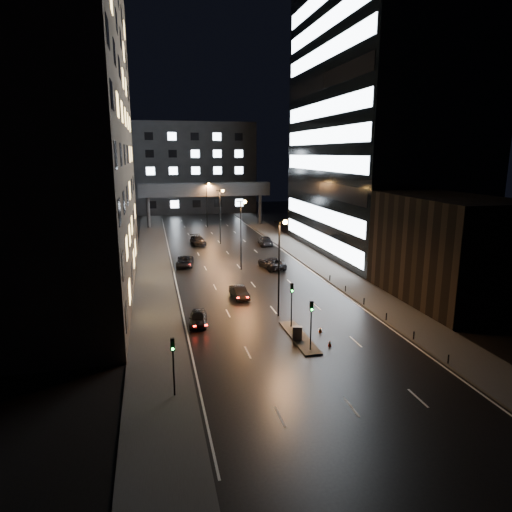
{
  "coord_description": "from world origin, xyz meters",
  "views": [
    {
      "loc": [
        -12.5,
        -35.46,
        16.66
      ],
      "look_at": [
        0.17,
        19.09,
        4.0
      ],
      "focal_mm": 32.0,
      "sensor_mm": 36.0,
      "label": 1
    }
  ],
  "objects_px": {
    "car_away_c": "(185,262)",
    "car_toward_a": "(272,263)",
    "car_away_a": "(198,318)",
    "car_away_b": "(239,292)",
    "car_away_d": "(198,240)",
    "utility_cabinet": "(297,333)",
    "car_toward_b": "(265,241)"
  },
  "relations": [
    {
      "from": "car_away_a",
      "to": "car_toward_a",
      "type": "bearing_deg",
      "value": 65.21
    },
    {
      "from": "car_toward_b",
      "to": "car_away_a",
      "type": "bearing_deg",
      "value": 71.1
    },
    {
      "from": "car_away_c",
      "to": "car_toward_b",
      "type": "bearing_deg",
      "value": 47.47
    },
    {
      "from": "car_away_d",
      "to": "utility_cabinet",
      "type": "relative_size",
      "value": 4.47
    },
    {
      "from": "car_away_b",
      "to": "car_away_d",
      "type": "height_order",
      "value": "car_away_d"
    },
    {
      "from": "car_away_b",
      "to": "utility_cabinet",
      "type": "bearing_deg",
      "value": -84.85
    },
    {
      "from": "car_away_d",
      "to": "car_away_c",
      "type": "bearing_deg",
      "value": -108.96
    },
    {
      "from": "car_away_b",
      "to": "car_away_d",
      "type": "distance_m",
      "value": 33.29
    },
    {
      "from": "car_away_d",
      "to": "car_toward_b",
      "type": "distance_m",
      "value": 12.52
    },
    {
      "from": "car_toward_b",
      "to": "car_toward_a",
      "type": "bearing_deg",
      "value": 83.58
    },
    {
      "from": "car_away_d",
      "to": "utility_cabinet",
      "type": "distance_m",
      "value": 47.01
    },
    {
      "from": "car_away_c",
      "to": "car_away_d",
      "type": "xyz_separation_m",
      "value": [
        3.68,
        16.28,
        0.08
      ]
    },
    {
      "from": "car_away_b",
      "to": "utility_cabinet",
      "type": "distance_m",
      "value": 13.83
    },
    {
      "from": "car_toward_a",
      "to": "car_toward_b",
      "type": "bearing_deg",
      "value": -108.81
    },
    {
      "from": "car_away_a",
      "to": "car_toward_b",
      "type": "relative_size",
      "value": 0.74
    },
    {
      "from": "car_toward_a",
      "to": "utility_cabinet",
      "type": "xyz_separation_m",
      "value": [
        -4.67,
        -26.41,
        -0.04
      ]
    },
    {
      "from": "car_away_b",
      "to": "car_toward_b",
      "type": "height_order",
      "value": "car_toward_b"
    },
    {
      "from": "car_away_c",
      "to": "utility_cabinet",
      "type": "bearing_deg",
      "value": -67.86
    },
    {
      "from": "car_away_d",
      "to": "car_toward_b",
      "type": "bearing_deg",
      "value": -21.12
    },
    {
      "from": "car_away_b",
      "to": "utility_cabinet",
      "type": "xyz_separation_m",
      "value": [
        2.71,
        -13.56,
        0.08
      ]
    },
    {
      "from": "car_away_c",
      "to": "car_toward_a",
      "type": "relative_size",
      "value": 0.9
    },
    {
      "from": "car_away_b",
      "to": "car_away_c",
      "type": "distance_m",
      "value": 17.72
    },
    {
      "from": "car_away_b",
      "to": "car_toward_a",
      "type": "height_order",
      "value": "car_toward_a"
    },
    {
      "from": "utility_cabinet",
      "to": "car_away_a",
      "type": "bearing_deg",
      "value": 161.13
    },
    {
      "from": "car_away_c",
      "to": "car_toward_a",
      "type": "bearing_deg",
      "value": -10.53
    },
    {
      "from": "car_away_d",
      "to": "car_toward_a",
      "type": "distance_m",
      "value": 22.21
    },
    {
      "from": "car_away_a",
      "to": "utility_cabinet",
      "type": "xyz_separation_m",
      "value": [
        8.34,
        -6.0,
        0.06
      ]
    },
    {
      "from": "car_away_a",
      "to": "car_away_d",
      "type": "relative_size",
      "value": 0.75
    },
    {
      "from": "car_away_a",
      "to": "car_away_b",
      "type": "distance_m",
      "value": 9.43
    },
    {
      "from": "car_away_a",
      "to": "car_away_d",
      "type": "xyz_separation_m",
      "value": [
        4.26,
        40.83,
        0.1
      ]
    },
    {
      "from": "car_toward_b",
      "to": "utility_cabinet",
      "type": "xyz_separation_m",
      "value": [
        -8.02,
        -43.6,
        -0.05
      ]
    },
    {
      "from": "car_away_d",
      "to": "utility_cabinet",
      "type": "bearing_deg",
      "value": -91.23
    }
  ]
}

